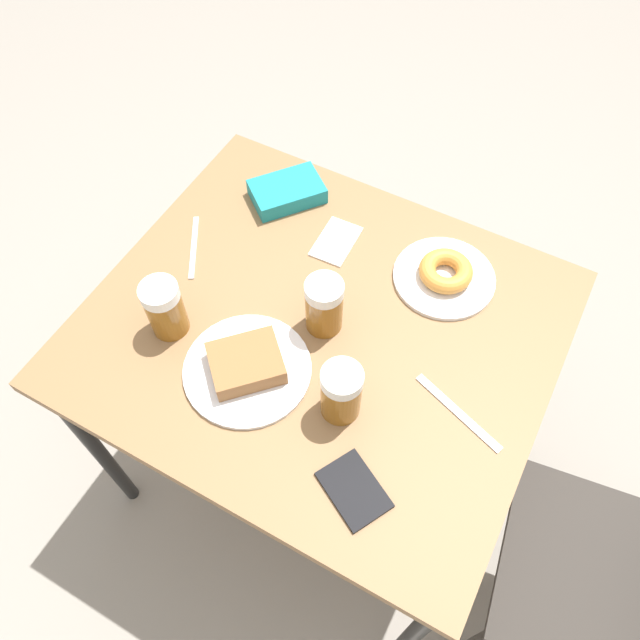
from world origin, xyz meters
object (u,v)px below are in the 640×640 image
beer_mug_right (165,308)px  blue_pouch (287,192)px  passport_near_edge (354,490)px  napkin_folded (336,241)px  knife (458,412)px  beer_mug_left (341,392)px  plate_with_cake (247,366)px  fork (194,247)px  plate_with_donut (445,274)px  beer_mug_center (324,305)px

beer_mug_right → blue_pouch: bearing=176.3°
beer_mug_right → passport_near_edge: bearing=75.5°
napkin_folded → knife: size_ratio=0.65×
napkin_folded → knife: (0.26, 0.40, -0.00)m
beer_mug_right → passport_near_edge: (0.13, 0.49, -0.06)m
beer_mug_left → knife: beer_mug_left is taller
plate_with_cake → beer_mug_left: 0.21m
napkin_folded → fork: 0.32m
plate_with_donut → napkin_folded: size_ratio=1.72×
beer_mug_right → blue_pouch: beer_mug_right is taller
beer_mug_center → passport_near_edge: 0.36m
beer_mug_left → napkin_folded: bearing=-151.1°
plate_with_cake → plate_with_donut: 0.47m
plate_with_donut → plate_with_cake: bearing=-32.7°
plate_with_cake → fork: plate_with_cake is taller
beer_mug_right → napkin_folded: 0.42m
fork → knife: same height
fork → passport_near_edge: 0.66m
knife → beer_mug_left: bearing=-64.0°
plate_with_donut → beer_mug_right: (0.39, -0.45, 0.05)m
beer_mug_left → passport_near_edge: (0.13, 0.10, -0.06)m
blue_pouch → napkin_folded: bearing=68.3°
beer_mug_right → beer_mug_center: bearing=119.8°
beer_mug_center → blue_pouch: size_ratio=0.68×
beer_mug_center → beer_mug_right: (0.16, -0.28, 0.00)m
beer_mug_center → beer_mug_right: size_ratio=1.00×
plate_with_donut → beer_mug_left: size_ratio=1.65×
beer_mug_right → knife: bearing=99.7°
plate_with_donut → beer_mug_right: bearing=-49.4°
beer_mug_center → beer_mug_right: bearing=-60.2°
beer_mug_left → knife: size_ratio=0.67×
plate_with_donut → blue_pouch: (-0.05, -0.42, 0.00)m
beer_mug_left → napkin_folded: 0.42m
beer_mug_right → passport_near_edge: 0.51m
plate_with_cake → blue_pouch: plate_with_cake is taller
beer_mug_center → fork: beer_mug_center is taller
beer_mug_center → passport_near_edge: size_ratio=0.88×
beer_mug_left → fork: bearing=-112.2°
fork → blue_pouch: size_ratio=0.81×
fork → knife: size_ratio=0.80×
plate_with_donut → fork: (0.19, -0.53, -0.01)m
plate_with_cake → knife: 0.42m
plate_with_cake → beer_mug_left: beer_mug_left is taller
napkin_folded → passport_near_edge: 0.57m
beer_mug_center → napkin_folded: bearing=-158.8°
fork → passport_near_edge: passport_near_edge is taller
passport_near_edge → blue_pouch: 0.73m
blue_pouch → fork: bearing=-24.9°
knife → fork: bearing=-98.0°
beer_mug_left → beer_mug_right: 0.39m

